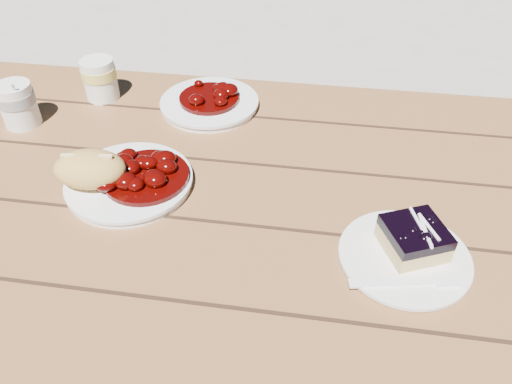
# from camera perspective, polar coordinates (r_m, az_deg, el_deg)

# --- Properties ---
(picnic_table) EXTENTS (2.00, 1.55, 0.75)m
(picnic_table) POSITION_cam_1_polar(r_m,az_deg,el_deg) (1.04, -16.94, -5.21)
(picnic_table) COLOR brown
(picnic_table) RESTS_ON ground
(main_plate) EXTENTS (0.21, 0.21, 0.02)m
(main_plate) POSITION_cam_1_polar(r_m,az_deg,el_deg) (0.89, -14.23, 1.03)
(main_plate) COLOR white
(main_plate) RESTS_ON picnic_table
(goulash_stew) EXTENTS (0.15, 0.15, 0.04)m
(goulash_stew) POSITION_cam_1_polar(r_m,az_deg,el_deg) (0.87, -12.59, 2.53)
(goulash_stew) COLOR #3D0302
(goulash_stew) RESTS_ON main_plate
(bread_roll) EXTENTS (0.13, 0.09, 0.06)m
(bread_roll) POSITION_cam_1_polar(r_m,az_deg,el_deg) (0.88, -18.44, 2.50)
(bread_roll) COLOR #D5A652
(bread_roll) RESTS_ON main_plate
(dessert_plate) EXTENTS (0.19, 0.19, 0.01)m
(dessert_plate) POSITION_cam_1_polar(r_m,az_deg,el_deg) (0.77, 16.56, -7.20)
(dessert_plate) COLOR white
(dessert_plate) RESTS_ON picnic_table
(blueberry_cake) EXTENTS (0.11, 0.11, 0.05)m
(blueberry_cake) POSITION_cam_1_polar(r_m,az_deg,el_deg) (0.77, 17.61, -5.02)
(blueberry_cake) COLOR tan
(blueberry_cake) RESTS_ON dessert_plate
(fork_dessert) EXTENTS (0.16, 0.06, 0.00)m
(fork_dessert) POSITION_cam_1_polar(r_m,az_deg,el_deg) (0.73, 15.42, -9.86)
(fork_dessert) COLOR white
(fork_dessert) RESTS_ON dessert_plate
(coffee_cup) EXTENTS (0.07, 0.07, 0.09)m
(coffee_cup) POSITION_cam_1_polar(r_m,az_deg,el_deg) (1.11, -25.56, 8.99)
(coffee_cup) COLOR white
(coffee_cup) RESTS_ON picnic_table
(second_plate) EXTENTS (0.20, 0.20, 0.02)m
(second_plate) POSITION_cam_1_polar(r_m,az_deg,el_deg) (1.09, -5.33, 9.99)
(second_plate) COLOR white
(second_plate) RESTS_ON picnic_table
(second_stew) EXTENTS (0.13, 0.13, 0.04)m
(second_stew) POSITION_cam_1_polar(r_m,az_deg,el_deg) (1.07, -5.42, 11.32)
(second_stew) COLOR #3D0302
(second_stew) RESTS_ON second_plate
(second_cup) EXTENTS (0.07, 0.07, 0.09)m
(second_cup) POSITION_cam_1_polar(r_m,az_deg,el_deg) (1.15, -17.40, 12.19)
(second_cup) COLOR white
(second_cup) RESTS_ON picnic_table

